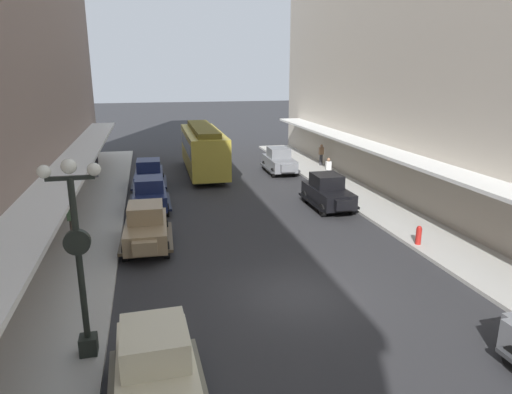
# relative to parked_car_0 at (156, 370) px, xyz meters

# --- Properties ---
(ground_plane) EXTENTS (200.00, 200.00, 0.00)m
(ground_plane) POSITION_rel_parked_car_0_xyz_m (4.70, 4.32, -0.94)
(ground_plane) COLOR #2D2D30
(sidewalk_left) EXTENTS (3.00, 60.00, 0.15)m
(sidewalk_left) POSITION_rel_parked_car_0_xyz_m (-2.80, 4.32, -0.87)
(sidewalk_left) COLOR #B7B5AD
(sidewalk_left) RESTS_ON ground
(sidewalk_right) EXTENTS (3.00, 60.00, 0.15)m
(sidewalk_right) POSITION_rel_parked_car_0_xyz_m (12.20, 4.32, -0.87)
(sidewalk_right) COLOR #B7B5AD
(sidewalk_right) RESTS_ON ground
(parked_car_0) EXTENTS (2.25, 4.30, 1.84)m
(parked_car_0) POSITION_rel_parked_car_0_xyz_m (0.00, 0.00, 0.00)
(parked_car_0) COLOR beige
(parked_car_0) RESTS_ON ground
(parked_car_1) EXTENTS (2.20, 4.28, 1.84)m
(parked_car_1) POSITION_rel_parked_car_0_xyz_m (9.43, 22.78, 0.00)
(parked_car_1) COLOR slate
(parked_car_1) RESTS_ON ground
(parked_car_3) EXTENTS (2.15, 4.26, 1.84)m
(parked_car_3) POSITION_rel_parked_car_0_xyz_m (9.50, 13.58, 0.00)
(parked_car_3) COLOR black
(parked_car_3) RESTS_ON ground
(parked_car_4) EXTENTS (2.15, 4.26, 1.84)m
(parked_car_4) POSITION_rel_parked_car_0_xyz_m (0.04, 15.40, 0.00)
(parked_car_4) COLOR #19234C
(parked_car_4) RESTS_ON ground
(parked_car_5) EXTENTS (2.25, 4.30, 1.84)m
(parked_car_5) POSITION_rel_parked_car_0_xyz_m (-0.16, 9.95, 0.00)
(parked_car_5) COLOR #997F5B
(parked_car_5) RESTS_ON ground
(parked_car_6) EXTENTS (2.24, 4.30, 1.84)m
(parked_car_6) POSITION_rel_parked_car_0_xyz_m (0.06, 20.17, 0.00)
(parked_car_6) COLOR #19234C
(parked_car_6) RESTS_ON ground
(streetcar) EXTENTS (2.63, 9.63, 3.46)m
(streetcar) POSITION_rel_parked_car_0_xyz_m (4.00, 23.85, 0.96)
(streetcar) COLOR gold
(streetcar) RESTS_ON ground
(lamp_post_with_clock) EXTENTS (1.42, 0.44, 5.16)m
(lamp_post_with_clock) POSITION_rel_parked_car_0_xyz_m (-1.70, 2.24, 2.04)
(lamp_post_with_clock) COLOR black
(lamp_post_with_clock) RESTS_ON sidewalk_left
(fire_hydrant) EXTENTS (0.24, 0.24, 0.82)m
(fire_hydrant) POSITION_rel_parked_car_0_xyz_m (11.05, 7.21, -0.38)
(fire_hydrant) COLOR #B21E19
(fire_hydrant) RESTS_ON sidewalk_right
(pedestrian_0) EXTENTS (0.36, 0.24, 1.64)m
(pedestrian_0) POSITION_rel_parked_car_0_xyz_m (-3.30, 11.31, 0.05)
(pedestrian_0) COLOR #4C4238
(pedestrian_0) RESTS_ON sidewalk_left
(pedestrian_1) EXTENTS (0.36, 0.24, 1.64)m
(pedestrian_1) POSITION_rel_parked_car_0_xyz_m (11.54, 18.57, 0.05)
(pedestrian_1) COLOR slate
(pedestrian_1) RESTS_ON sidewalk_right
(pedestrian_2) EXTENTS (0.36, 0.24, 1.64)m
(pedestrian_2) POSITION_rel_parked_car_0_xyz_m (13.17, 24.02, 0.05)
(pedestrian_2) COLOR #2D2D33
(pedestrian_2) RESTS_ON sidewalk_right
(pedestrian_3) EXTENTS (0.36, 0.28, 1.67)m
(pedestrian_3) POSITION_rel_parked_car_0_xyz_m (-3.49, 23.78, 0.07)
(pedestrian_3) COLOR slate
(pedestrian_3) RESTS_ON sidewalk_left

